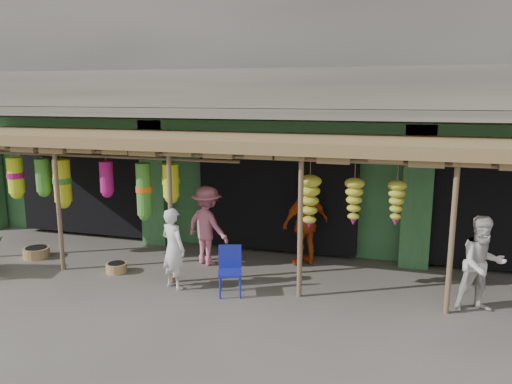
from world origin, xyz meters
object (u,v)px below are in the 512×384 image
(person_right, at_px, (482,264))
(person_shopper, at_px, (207,225))
(person_front, at_px, (173,249))
(person_vendor, at_px, (306,223))
(blue_chair, at_px, (230,267))

(person_right, bearing_deg, person_shopper, 149.61)
(person_front, relative_size, person_vendor, 0.84)
(person_front, height_order, person_vendor, person_vendor)
(blue_chair, bearing_deg, person_right, -12.91)
(person_front, relative_size, person_right, 0.94)
(blue_chair, distance_m, person_vendor, 2.24)
(person_front, bearing_deg, person_shopper, -69.16)
(person_front, bearing_deg, person_right, -149.91)
(person_front, relative_size, person_shopper, 0.91)
(person_right, height_order, person_vendor, person_vendor)
(person_front, height_order, person_shopper, person_shopper)
(blue_chair, height_order, person_front, person_front)
(person_front, distance_m, person_vendor, 2.91)
(person_right, bearing_deg, person_vendor, 135.14)
(person_right, bearing_deg, person_front, 165.19)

